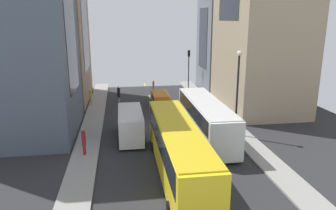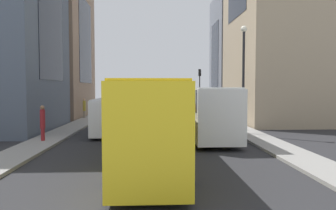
{
  "view_description": "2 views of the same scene",
  "coord_description": "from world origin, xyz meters",
  "px_view_note": "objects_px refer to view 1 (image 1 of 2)",
  "views": [
    {
      "loc": [
        3.79,
        29.62,
        10.29
      ],
      "look_at": [
        -0.2,
        2.83,
        2.98
      ],
      "focal_mm": 34.49,
      "sensor_mm": 36.0,
      "label": 1
    },
    {
      "loc": [
        0.15,
        25.31,
        3.32
      ],
      "look_at": [
        -0.96,
        3.02,
        2.13
      ],
      "focal_mm": 33.87,
      "sensor_mm": 36.0,
      "label": 2
    }
  ],
  "objects_px": {
    "pedestrian_crossing_near": "(119,94)",
    "pedestrian_crossing_mid": "(91,96)",
    "delivery_van_white": "(130,122)",
    "streetcar_yellow": "(178,147)",
    "pedestrian_waiting_curb": "(153,88)",
    "traffic_light_near_corner": "(189,62)",
    "pedestrian_walking_far": "(84,140)",
    "city_bus_white": "(206,116)",
    "car_orange_0": "(160,99)"
  },
  "relations": [
    {
      "from": "pedestrian_crossing_near",
      "to": "traffic_light_near_corner",
      "type": "distance_m",
      "value": 12.37
    },
    {
      "from": "delivery_van_white",
      "to": "traffic_light_near_corner",
      "type": "bearing_deg",
      "value": -115.82
    },
    {
      "from": "delivery_van_white",
      "to": "traffic_light_near_corner",
      "type": "relative_size",
      "value": 1.05
    },
    {
      "from": "city_bus_white",
      "to": "traffic_light_near_corner",
      "type": "distance_m",
      "value": 20.1
    },
    {
      "from": "delivery_van_white",
      "to": "car_orange_0",
      "type": "distance_m",
      "value": 10.81
    },
    {
      "from": "pedestrian_waiting_curb",
      "to": "pedestrian_crossing_near",
      "type": "bearing_deg",
      "value": -26.24
    },
    {
      "from": "pedestrian_waiting_curb",
      "to": "traffic_light_near_corner",
      "type": "distance_m",
      "value": 7.15
    },
    {
      "from": "pedestrian_walking_far",
      "to": "pedestrian_crossing_near",
      "type": "relative_size",
      "value": 1.01
    },
    {
      "from": "delivery_van_white",
      "to": "pedestrian_crossing_near",
      "type": "relative_size",
      "value": 2.81
    },
    {
      "from": "pedestrian_walking_far",
      "to": "pedestrian_waiting_curb",
      "type": "distance_m",
      "value": 20.31
    },
    {
      "from": "delivery_van_white",
      "to": "pedestrian_waiting_curb",
      "type": "distance_m",
      "value": 16.07
    },
    {
      "from": "streetcar_yellow",
      "to": "pedestrian_waiting_curb",
      "type": "xyz_separation_m",
      "value": [
        -0.79,
        -23.15,
        -0.96
      ]
    },
    {
      "from": "traffic_light_near_corner",
      "to": "car_orange_0",
      "type": "bearing_deg",
      "value": 59.19
    },
    {
      "from": "pedestrian_waiting_curb",
      "to": "pedestrian_walking_far",
      "type": "bearing_deg",
      "value": 10.81
    },
    {
      "from": "streetcar_yellow",
      "to": "pedestrian_walking_far",
      "type": "xyz_separation_m",
      "value": [
        6.51,
        -4.2,
        -0.81
      ]
    },
    {
      "from": "city_bus_white",
      "to": "car_orange_0",
      "type": "height_order",
      "value": "city_bus_white"
    },
    {
      "from": "city_bus_white",
      "to": "pedestrian_crossing_near",
      "type": "distance_m",
      "value": 15.53
    },
    {
      "from": "city_bus_white",
      "to": "car_orange_0",
      "type": "distance_m",
      "value": 11.23
    },
    {
      "from": "city_bus_white",
      "to": "pedestrian_walking_far",
      "type": "distance_m",
      "value": 10.54
    },
    {
      "from": "car_orange_0",
      "to": "traffic_light_near_corner",
      "type": "xyz_separation_m",
      "value": [
        -5.34,
        -8.95,
        3.1
      ]
    },
    {
      "from": "traffic_light_near_corner",
      "to": "pedestrian_crossing_mid",
      "type": "bearing_deg",
      "value": 28.78
    },
    {
      "from": "pedestrian_crossing_near",
      "to": "pedestrian_crossing_mid",
      "type": "distance_m",
      "value": 3.53
    },
    {
      "from": "streetcar_yellow",
      "to": "pedestrian_crossing_mid",
      "type": "relative_size",
      "value": 6.6
    },
    {
      "from": "car_orange_0",
      "to": "pedestrian_walking_far",
      "type": "distance_m",
      "value": 15.36
    },
    {
      "from": "pedestrian_crossing_mid",
      "to": "pedestrian_waiting_curb",
      "type": "bearing_deg",
      "value": 69.71
    },
    {
      "from": "car_orange_0",
      "to": "traffic_light_near_corner",
      "type": "bearing_deg",
      "value": -120.81
    },
    {
      "from": "streetcar_yellow",
      "to": "pedestrian_crossing_near",
      "type": "relative_size",
      "value": 6.5
    },
    {
      "from": "streetcar_yellow",
      "to": "pedestrian_crossing_near",
      "type": "bearing_deg",
      "value": -79.2
    },
    {
      "from": "delivery_van_white",
      "to": "pedestrian_walking_far",
      "type": "height_order",
      "value": "delivery_van_white"
    },
    {
      "from": "pedestrian_crossing_near",
      "to": "pedestrian_crossing_mid",
      "type": "height_order",
      "value": "pedestrian_crossing_mid"
    },
    {
      "from": "delivery_van_white",
      "to": "traffic_light_near_corner",
      "type": "height_order",
      "value": "traffic_light_near_corner"
    },
    {
      "from": "pedestrian_crossing_mid",
      "to": "delivery_van_white",
      "type": "bearing_deg",
      "value": -26.68
    },
    {
      "from": "streetcar_yellow",
      "to": "pedestrian_walking_far",
      "type": "height_order",
      "value": "streetcar_yellow"
    },
    {
      "from": "delivery_van_white",
      "to": "pedestrian_walking_far",
      "type": "relative_size",
      "value": 2.78
    },
    {
      "from": "car_orange_0",
      "to": "pedestrian_crossing_near",
      "type": "xyz_separation_m",
      "value": [
        4.88,
        -2.67,
        0.1
      ]
    },
    {
      "from": "streetcar_yellow",
      "to": "delivery_van_white",
      "type": "height_order",
      "value": "streetcar_yellow"
    },
    {
      "from": "city_bus_white",
      "to": "pedestrian_walking_far",
      "type": "relative_size",
      "value": 5.51
    },
    {
      "from": "pedestrian_walking_far",
      "to": "pedestrian_waiting_curb",
      "type": "relative_size",
      "value": 0.99
    },
    {
      "from": "pedestrian_walking_far",
      "to": "pedestrian_crossing_near",
      "type": "height_order",
      "value": "pedestrian_walking_far"
    },
    {
      "from": "city_bus_white",
      "to": "pedestrian_crossing_near",
      "type": "xyz_separation_m",
      "value": [
        7.56,
        -13.53,
        -0.9
      ]
    },
    {
      "from": "traffic_light_near_corner",
      "to": "pedestrian_waiting_curb",
      "type": "bearing_deg",
      "value": 31.33
    },
    {
      "from": "streetcar_yellow",
      "to": "delivery_van_white",
      "type": "distance_m",
      "value": 8.05
    },
    {
      "from": "car_orange_0",
      "to": "pedestrian_walking_far",
      "type": "relative_size",
      "value": 2.01
    },
    {
      "from": "streetcar_yellow",
      "to": "pedestrian_waiting_curb",
      "type": "height_order",
      "value": "streetcar_yellow"
    },
    {
      "from": "streetcar_yellow",
      "to": "pedestrian_waiting_curb",
      "type": "distance_m",
      "value": 23.19
    },
    {
      "from": "streetcar_yellow",
      "to": "pedestrian_crossing_mid",
      "type": "bearing_deg",
      "value": -69.36
    },
    {
      "from": "delivery_van_white",
      "to": "pedestrian_waiting_curb",
      "type": "xyz_separation_m",
      "value": [
        -3.64,
        -15.65,
        -0.35
      ]
    },
    {
      "from": "pedestrian_crossing_near",
      "to": "city_bus_white",
      "type": "bearing_deg",
      "value": -56.42
    },
    {
      "from": "city_bus_white",
      "to": "delivery_van_white",
      "type": "height_order",
      "value": "city_bus_white"
    },
    {
      "from": "pedestrian_crossing_near",
      "to": "pedestrian_crossing_mid",
      "type": "relative_size",
      "value": 1.02
    }
  ]
}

